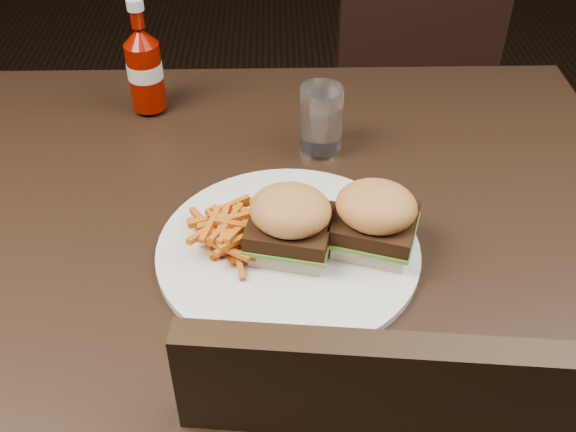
{
  "coord_description": "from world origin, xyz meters",
  "views": [
    {
      "loc": [
        0.1,
        -0.67,
        1.31
      ],
      "look_at": [
        0.12,
        -0.06,
        0.8
      ],
      "focal_mm": 42.0,
      "sensor_mm": 36.0,
      "label": 1
    }
  ],
  "objects_px": {
    "chair_far": "(391,113)",
    "plate": "(288,250)",
    "dining_table": "(199,228)",
    "ketchup_bottle": "(146,76)",
    "tumbler": "(321,118)"
  },
  "relations": [
    {
      "from": "chair_far",
      "to": "tumbler",
      "type": "relative_size",
      "value": 3.82
    },
    {
      "from": "dining_table",
      "to": "chair_far",
      "type": "height_order",
      "value": "dining_table"
    },
    {
      "from": "chair_far",
      "to": "ketchup_bottle",
      "type": "xyz_separation_m",
      "value": [
        -0.49,
        -0.51,
        0.38
      ]
    },
    {
      "from": "plate",
      "to": "tumbler",
      "type": "height_order",
      "value": "tumbler"
    },
    {
      "from": "ketchup_bottle",
      "to": "tumbler",
      "type": "bearing_deg",
      "value": -24.3
    },
    {
      "from": "dining_table",
      "to": "ketchup_bottle",
      "type": "height_order",
      "value": "ketchup_bottle"
    },
    {
      "from": "chair_far",
      "to": "ketchup_bottle",
      "type": "height_order",
      "value": "ketchup_bottle"
    },
    {
      "from": "chair_far",
      "to": "tumbler",
      "type": "bearing_deg",
      "value": 65.98
    },
    {
      "from": "dining_table",
      "to": "plate",
      "type": "height_order",
      "value": "plate"
    },
    {
      "from": "ketchup_bottle",
      "to": "tumbler",
      "type": "xyz_separation_m",
      "value": [
        0.26,
        -0.12,
        -0.01
      ]
    },
    {
      "from": "plate",
      "to": "ketchup_bottle",
      "type": "height_order",
      "value": "ketchup_bottle"
    },
    {
      "from": "dining_table",
      "to": "tumbler",
      "type": "relative_size",
      "value": 12.7
    },
    {
      "from": "chair_far",
      "to": "plate",
      "type": "distance_m",
      "value": 0.94
    },
    {
      "from": "dining_table",
      "to": "ketchup_bottle",
      "type": "distance_m",
      "value": 0.29
    },
    {
      "from": "dining_table",
      "to": "chair_far",
      "type": "relative_size",
      "value": 3.32
    }
  ]
}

